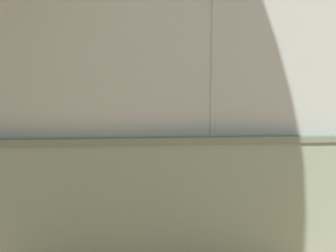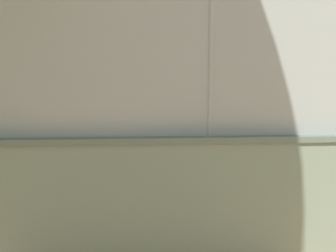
% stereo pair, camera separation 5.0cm
% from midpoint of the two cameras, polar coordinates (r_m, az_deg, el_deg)
% --- Properties ---
extents(ground_plane, '(260.00, 260.00, 0.00)m').
position_cam_midpoint_polar(ground_plane, '(17.23, -7.19, -2.06)').
color(ground_plane, tan).
extents(perimeter_wall, '(29.33, 1.52, 1.85)m').
position_cam_midpoint_polar(perimeter_wall, '(4.53, -13.56, -13.54)').
color(perimeter_wall, slate).
rests_on(perimeter_wall, ground_plane).
extents(fence_panel_on_wall, '(28.79, 1.17, 1.94)m').
position_cam_midpoint_polar(fence_panel_on_wall, '(4.28, -14.20, 10.99)').
color(fence_panel_on_wall, gray).
rests_on(fence_panel_on_wall, perimeter_wall).
extents(player_foreground_swinging, '(0.71, 1.21, 1.49)m').
position_cam_midpoint_polar(player_foreground_swinging, '(10.82, -12.07, -2.34)').
color(player_foreground_swinging, black).
rests_on(player_foreground_swinging, ground_plane).
extents(player_baseline_waiting, '(1.07, 0.88, 1.66)m').
position_cam_midpoint_polar(player_baseline_waiting, '(19.67, 7.63, 1.83)').
color(player_baseline_waiting, '#591919').
rests_on(player_baseline_waiting, ground_plane).
extents(sports_ball, '(0.10, 0.10, 0.10)m').
position_cam_midpoint_polar(sports_ball, '(8.65, -9.19, -4.28)').
color(sports_ball, white).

